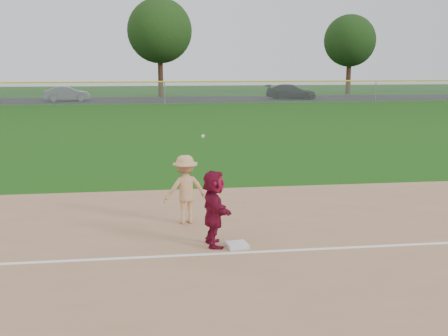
{
  "coord_description": "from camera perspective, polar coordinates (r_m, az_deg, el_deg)",
  "views": [
    {
      "loc": [
        -1.79,
        -11.23,
        3.73
      ],
      "look_at": [
        0.0,
        1.5,
        1.3
      ],
      "focal_mm": 45.0,
      "sensor_mm": 36.0,
      "label": 1
    }
  ],
  "objects": [
    {
      "name": "parking_asphalt",
      "position": [
        57.38,
        -6.25,
        6.92
      ],
      "size": [
        120.0,
        10.0,
        0.01
      ],
      "primitive_type": "cube",
      "color": "black",
      "rests_on": "ground"
    },
    {
      "name": "first_base",
      "position": [
        11.52,
        1.33,
        -7.85
      ],
      "size": [
        0.45,
        0.45,
        0.09
      ],
      "primitive_type": "cube",
      "rotation": [
        0.0,
        0.0,
        0.13
      ],
      "color": "silver",
      "rests_on": "infield_dirt"
    },
    {
      "name": "outfield_fence",
      "position": [
        51.29,
        -6.07,
        8.67
      ],
      "size": [
        110.0,
        0.12,
        110.0
      ],
      "color": "#999EA0",
      "rests_on": "ground"
    },
    {
      "name": "foul_line",
      "position": [
        11.21,
        1.66,
        -8.6
      ],
      "size": [
        60.0,
        0.1,
        0.01
      ],
      "primitive_type": "cube",
      "color": "white",
      "rests_on": "infield_dirt"
    },
    {
      "name": "ground",
      "position": [
        11.97,
        1.01,
        -7.46
      ],
      "size": [
        160.0,
        160.0,
        0.0
      ],
      "primitive_type": "plane",
      "color": "#18490E",
      "rests_on": "ground"
    },
    {
      "name": "tree_3",
      "position": [
        68.35,
        12.67,
        12.49
      ],
      "size": [
        6.0,
        6.0,
        9.19
      ],
      "color": "#372014",
      "rests_on": "ground"
    },
    {
      "name": "car_mid",
      "position": [
        56.69,
        -15.68,
        7.27
      ],
      "size": [
        4.52,
        2.23,
        1.42
      ],
      "primitive_type": "imported",
      "rotation": [
        0.0,
        0.0,
        1.74
      ],
      "color": "#56585D",
      "rests_on": "parking_asphalt"
    },
    {
      "name": "base_runner",
      "position": [
        11.43,
        -1.04,
        -4.11
      ],
      "size": [
        0.55,
        1.49,
        1.58
      ],
      "primitive_type": "imported",
      "rotation": [
        0.0,
        0.0,
        1.63
      ],
      "color": "maroon",
      "rests_on": "infield_dirt"
    },
    {
      "name": "tree_2",
      "position": [
        62.84,
        -6.55,
        13.68
      ],
      "size": [
        7.0,
        7.0,
        10.58
      ],
      "color": "#321D12",
      "rests_on": "ground"
    },
    {
      "name": "first_base_play",
      "position": [
        13.06,
        -3.94,
        -2.18
      ],
      "size": [
        1.14,
        1.08,
        2.16
      ],
      "color": "#B0B0B3",
      "rests_on": "infield_dirt"
    },
    {
      "name": "car_right",
      "position": [
        58.46,
        6.82,
        7.71
      ],
      "size": [
        5.5,
        3.79,
        1.48
      ],
      "primitive_type": "imported",
      "rotation": [
        0.0,
        0.0,
        1.2
      ],
      "color": "black",
      "rests_on": "parking_asphalt"
    }
  ]
}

